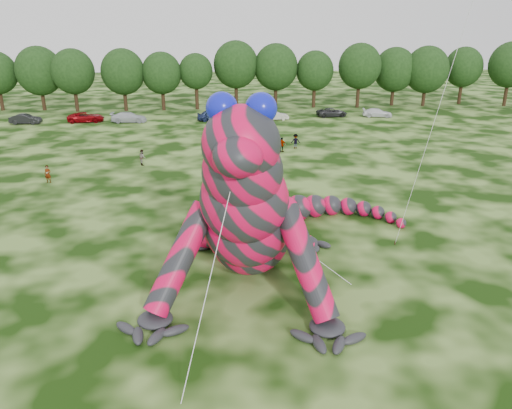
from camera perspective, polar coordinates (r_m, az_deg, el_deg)
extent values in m
plane|color=#16330A|center=(27.36, -12.80, -9.55)|extent=(240.00, 240.00, 0.00)
cylinder|color=silver|center=(29.87, 20.37, 11.03)|extent=(0.02, 0.02, 18.74)
cylinder|color=#382314|center=(32.94, 15.60, -4.25)|extent=(0.08, 0.08, 0.24)
imported|color=black|center=(76.20, -24.85, 8.85)|extent=(4.20, 1.65, 1.36)
imported|color=maroon|center=(74.57, -18.87, 9.43)|extent=(5.12, 2.69, 1.37)
imported|color=silver|center=(72.69, -14.33, 9.63)|extent=(4.86, 2.00, 1.41)
imported|color=#182348|center=(71.91, -4.97, 10.11)|extent=(4.57, 2.15, 1.51)
imported|color=beige|center=(72.26, 2.20, 10.12)|extent=(3.92, 1.63, 1.26)
imported|color=#28292B|center=(75.67, 8.66, 10.37)|extent=(4.73, 2.63, 1.25)
imported|color=white|center=(76.68, 13.70, 10.16)|extent=(4.54, 2.52, 1.25)
imported|color=gray|center=(41.69, -0.70, 2.78)|extent=(1.56, 0.54, 1.67)
imported|color=gray|center=(47.23, -22.70, 3.23)|extent=(0.63, 0.47, 1.57)
imported|color=gray|center=(54.17, 2.99, 6.84)|extent=(1.01, 0.80, 1.60)
imported|color=gray|center=(50.34, -12.86, 5.28)|extent=(0.80, 0.90, 1.55)
imported|color=gray|center=(55.84, 4.53, 7.23)|extent=(1.06, 0.62, 1.63)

